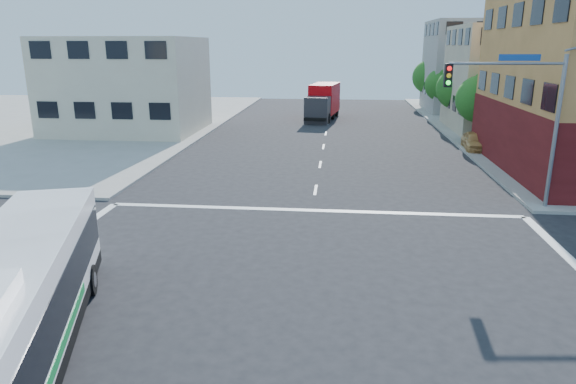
# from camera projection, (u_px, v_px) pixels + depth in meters

# --- Properties ---
(ground) EXTENTS (120.00, 120.00, 0.00)m
(ground) POSITION_uv_depth(u_px,v_px,m) (293.00, 313.00, 14.65)
(ground) COLOR black
(ground) RESTS_ON ground
(building_east_near) EXTENTS (12.06, 10.06, 9.00)m
(building_east_near) POSITION_uv_depth(u_px,v_px,m) (525.00, 79.00, 44.25)
(building_east_near) COLOR #C0B492
(building_east_near) RESTS_ON ground
(building_east_far) EXTENTS (12.06, 10.06, 10.00)m
(building_east_far) POSITION_uv_depth(u_px,v_px,m) (483.00, 67.00, 57.49)
(building_east_far) COLOR gray
(building_east_far) RESTS_ON ground
(building_west) EXTENTS (12.06, 10.06, 8.00)m
(building_west) POSITION_uv_depth(u_px,v_px,m) (127.00, 86.00, 43.85)
(building_west) COLOR beige
(building_west) RESTS_ON ground
(signal_mast_ne) EXTENTS (7.91, 1.13, 8.07)m
(signal_mast_ne) POSITION_uv_depth(u_px,v_px,m) (521.00, 101.00, 22.54)
(signal_mast_ne) COLOR slate
(signal_mast_ne) RESTS_ON ground
(street_tree_a) EXTENTS (3.60, 3.60, 5.53)m
(street_tree_a) POSITION_uv_depth(u_px,v_px,m) (481.00, 96.00, 39.20)
(street_tree_a) COLOR #3B2615
(street_tree_a) RESTS_ON ground
(street_tree_b) EXTENTS (3.80, 3.80, 5.79)m
(street_tree_b) POSITION_uv_depth(u_px,v_px,m) (459.00, 86.00, 46.81)
(street_tree_b) COLOR #3B2615
(street_tree_b) RESTS_ON ground
(street_tree_c) EXTENTS (3.40, 3.40, 5.29)m
(street_tree_c) POSITION_uv_depth(u_px,v_px,m) (442.00, 83.00, 54.53)
(street_tree_c) COLOR #3B2615
(street_tree_c) RESTS_ON ground
(street_tree_d) EXTENTS (4.00, 4.00, 6.03)m
(street_tree_d) POSITION_uv_depth(u_px,v_px,m) (430.00, 75.00, 62.07)
(street_tree_d) COLOR #3B2615
(street_tree_d) RESTS_ON ground
(transit_bus) EXTENTS (5.59, 11.03, 3.21)m
(transit_bus) POSITION_uv_depth(u_px,v_px,m) (14.00, 306.00, 11.85)
(transit_bus) COLOR black
(transit_bus) RESTS_ON ground
(box_truck) EXTENTS (3.39, 8.12, 3.54)m
(box_truck) POSITION_uv_depth(u_px,v_px,m) (323.00, 103.00, 52.13)
(box_truck) COLOR #29292E
(box_truck) RESTS_ON ground
(parked_car) EXTENTS (1.88, 4.08, 1.36)m
(parked_car) POSITION_uv_depth(u_px,v_px,m) (475.00, 141.00, 37.01)
(parked_car) COLOR #DDA759
(parked_car) RESTS_ON ground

